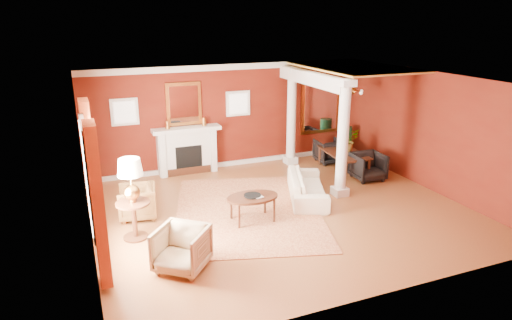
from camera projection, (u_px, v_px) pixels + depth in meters
name	position (u px, v px, depth m)	size (l,w,h in m)	color
ground	(281.00, 210.00, 10.20)	(8.00, 8.00, 0.00)	brown
room_shell	(283.00, 123.00, 9.59)	(8.04, 7.04, 2.92)	#5A190C
fireplace	(187.00, 150.00, 12.46)	(1.85, 0.42, 1.29)	silver
overmantel_mirror	(184.00, 104.00, 12.20)	(0.95, 0.07, 1.15)	#C98C3B
flank_window_left	(125.00, 112.00, 11.69)	(0.70, 0.07, 0.70)	silver
flank_window_right	(238.00, 103.00, 12.80)	(0.70, 0.07, 0.70)	silver
left_window	(93.00, 183.00, 7.84)	(0.21, 2.55, 2.60)	white
column_front	(343.00, 138.00, 10.64)	(0.36, 0.36, 2.80)	silver
column_back	(291.00, 116.00, 13.02)	(0.36, 0.36, 2.80)	silver
header_beam	(312.00, 78.00, 11.69)	(0.30, 3.20, 0.32)	silver
amber_ceiling	(354.00, 67.00, 11.89)	(2.30, 3.40, 0.04)	gold
dining_mirror	(320.00, 106.00, 13.81)	(1.30, 0.07, 1.70)	#C98C3B
chandelier	(353.00, 91.00, 12.14)	(0.60, 0.62, 0.75)	#B67D39
crown_trim	(229.00, 67.00, 12.39)	(8.00, 0.08, 0.16)	silver
base_trim	(231.00, 163.00, 13.24)	(8.00, 0.08, 0.12)	silver
rug	(248.00, 211.00, 10.16)	(3.14, 4.19, 0.02)	maroon
sofa	(307.00, 182.00, 10.78)	(2.03, 0.59, 0.79)	white
armchair_leopard	(137.00, 200.00, 9.74)	(0.77, 0.72, 0.79)	black
armchair_stripe	(181.00, 247.00, 7.75)	(0.81, 0.76, 0.84)	tan
coffee_table	(252.00, 198.00, 9.54)	(1.12, 1.12, 0.56)	black
coffee_book	(254.00, 192.00, 9.43)	(0.18, 0.02, 0.25)	black
side_table	(131.00, 185.00, 8.62)	(0.65, 0.65, 1.63)	black
dining_table	(345.00, 156.00, 12.60)	(1.64, 0.58, 0.91)	black
dining_chair_near	(368.00, 165.00, 12.00)	(0.77, 0.72, 0.79)	black
dining_chair_far	(329.00, 150.00, 13.42)	(0.74, 0.69, 0.76)	black
green_urn	(345.00, 146.00, 13.82)	(0.42, 0.42, 1.00)	#12391F
potted_plant	(348.00, 131.00, 12.38)	(0.59, 0.65, 0.51)	#26591E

